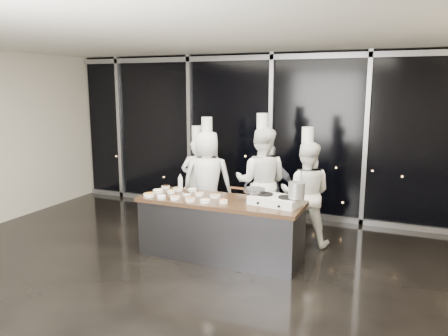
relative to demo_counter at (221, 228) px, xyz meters
The scene contains 14 objects.
ground 1.01m from the demo_counter, 90.00° to the right, with size 9.00×9.00×0.00m, color black.
room_shell 2.01m from the demo_counter, 78.94° to the right, with size 9.02×7.02×3.21m.
window_wall 2.78m from the demo_counter, 90.00° to the left, with size 8.90×0.11×3.20m.
demo_counter is the anchor object (origin of this frame).
stove 0.98m from the demo_counter, ahead, with size 0.76×0.54×0.14m.
frying_pan 0.79m from the demo_counter, 11.47° to the left, with size 0.56×0.36×0.05m.
stock_pot 1.34m from the demo_counter, ahead, with size 0.22×0.22×0.22m, color #AEAEB0.
prep_bowls 0.79m from the demo_counter, behind, with size 1.36×0.72×0.05m.
squeeze_bottle 1.06m from the demo_counter, 160.45° to the left, with size 0.07×0.07×0.27m.
chef_far_left 1.73m from the demo_counter, 128.18° to the left, with size 0.70×0.59×1.85m.
chef_left 1.40m from the demo_counter, 123.76° to the left, with size 1.02×0.85×2.03m.
chef_center 1.29m from the demo_counter, 77.62° to the left, with size 1.01×0.84×2.12m.
guest 1.47m from the demo_counter, 76.47° to the left, with size 0.96×0.51×1.57m.
chef_right 1.53m from the demo_counter, 44.95° to the left, with size 0.91×0.75×1.93m.
Camera 1 is at (2.49, -4.87, 2.56)m, focal length 35.00 mm.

